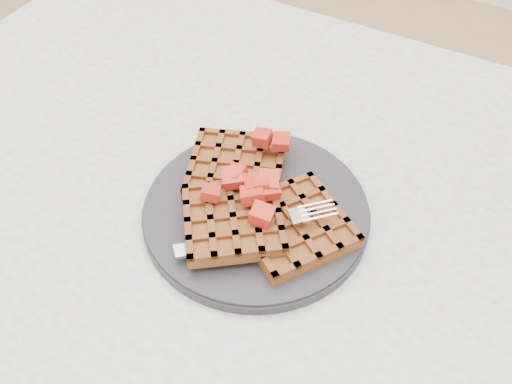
# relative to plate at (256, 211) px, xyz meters

# --- Properties ---
(table) EXTENTS (1.20, 0.80, 0.75)m
(table) POSITION_rel_plate_xyz_m (0.05, 0.02, -0.12)
(table) COLOR silver
(table) RESTS_ON ground
(plate) EXTENTS (0.25, 0.25, 0.02)m
(plate) POSITION_rel_plate_xyz_m (0.00, 0.00, 0.00)
(plate) COLOR black
(plate) RESTS_ON table
(waffles) EXTENTS (0.24, 0.21, 0.03)m
(waffles) POSITION_rel_plate_xyz_m (0.00, -0.00, 0.02)
(waffles) COLOR brown
(waffles) RESTS_ON plate
(strawberry_pile) EXTENTS (0.15, 0.15, 0.02)m
(strawberry_pile) POSITION_rel_plate_xyz_m (0.00, 0.00, 0.05)
(strawberry_pile) COLOR #8F0800
(strawberry_pile) RESTS_ON waffles
(fork) EXTENTS (0.15, 0.14, 0.02)m
(fork) POSITION_rel_plate_xyz_m (0.03, -0.03, 0.02)
(fork) COLOR silver
(fork) RESTS_ON plate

